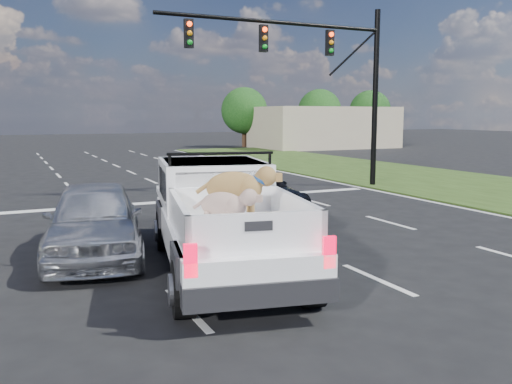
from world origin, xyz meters
The scene contains 10 objects.
ground centered at (0.00, 0.00, 0.00)m, with size 160.00×160.00×0.00m, color black.
road_markings centered at (0.00, 6.56, 0.01)m, with size 17.75×60.00×0.01m.
traffic_signal centered at (7.20, 10.50, 4.73)m, with size 9.11×0.31×7.00m.
building_right centered at (22.00, 34.00, 1.80)m, with size 12.00×7.00×3.60m, color tan.
tree_far_d centered at (16.00, 38.00, 3.29)m, with size 4.20×4.20×5.40m.
tree_far_e centered at (24.00, 38.00, 3.29)m, with size 4.20×4.20×5.40m.
tree_far_f centered at (30.00, 38.00, 3.29)m, with size 4.20×4.20×5.40m.
pickup_truck centered at (-0.48, 1.83, 1.03)m, with size 3.26×6.19×2.21m.
silver_sedan centered at (-2.51, 3.71, 0.78)m, with size 1.83×4.55×1.55m, color silver.
black_coupe centered at (2.57, 7.02, 0.64)m, with size 1.78×4.39×1.27m, color black.
Camera 1 is at (-4.11, -7.46, 2.88)m, focal length 38.00 mm.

